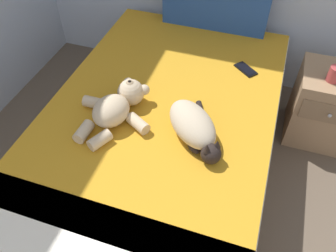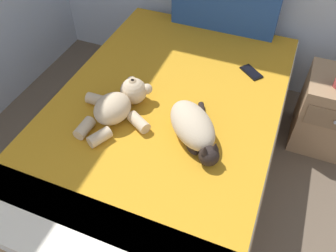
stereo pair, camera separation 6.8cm
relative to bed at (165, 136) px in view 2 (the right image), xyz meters
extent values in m
cube|color=#9E7A56|center=(0.00, 0.00, -0.11)|extent=(1.29, 1.98, 0.30)
cube|color=white|center=(0.00, 0.00, 0.14)|extent=(1.25, 1.92, 0.20)
cube|color=orange|center=(0.00, 0.06, 0.25)|extent=(1.23, 1.78, 0.02)
cube|color=silver|center=(0.00, -0.83, 0.25)|extent=(1.23, 0.32, 0.02)
ellipsoid|color=#C6B293|center=(0.21, -0.16, 0.34)|extent=(0.37, 0.38, 0.15)
sphere|color=black|center=(0.34, -0.29, 0.31)|extent=(0.10, 0.10, 0.10)
cone|color=black|center=(0.36, -0.28, 0.37)|extent=(0.04, 0.04, 0.04)
cone|color=black|center=(0.32, -0.31, 0.37)|extent=(0.04, 0.04, 0.04)
cylinder|color=black|center=(0.22, -0.01, 0.28)|extent=(0.09, 0.16, 0.03)
ellipsoid|color=black|center=(0.25, -0.25, 0.28)|extent=(0.11, 0.11, 0.04)
ellipsoid|color=beige|center=(-0.21, -0.20, 0.34)|extent=(0.22, 0.25, 0.15)
sphere|color=beige|center=(-0.17, -0.03, 0.34)|extent=(0.15, 0.15, 0.15)
sphere|color=tan|center=(-0.17, -0.03, 0.39)|extent=(0.06, 0.06, 0.06)
sphere|color=black|center=(-0.17, -0.03, 0.41)|extent=(0.02, 0.02, 0.02)
sphere|color=beige|center=(-0.21, 0.03, 0.34)|extent=(0.06, 0.06, 0.06)
sphere|color=beige|center=(-0.10, 0.00, 0.34)|extent=(0.06, 0.06, 0.06)
cylinder|color=beige|center=(-0.35, -0.13, 0.29)|extent=(0.13, 0.06, 0.06)
cylinder|color=beige|center=(-0.30, -0.34, 0.29)|extent=(0.07, 0.12, 0.06)
cylinder|color=beige|center=(-0.06, -0.20, 0.29)|extent=(0.14, 0.12, 0.06)
cylinder|color=beige|center=(-0.20, -0.37, 0.29)|extent=(0.11, 0.13, 0.06)
cube|color=black|center=(0.39, 0.47, 0.27)|extent=(0.16, 0.15, 0.01)
cube|color=black|center=(0.39, 0.47, 0.27)|extent=(0.14, 0.13, 0.00)
cube|color=#9E7A56|center=(0.94, 0.59, 0.00)|extent=(0.40, 0.39, 0.52)
cube|color=#866849|center=(0.94, 0.39, 0.12)|extent=(0.34, 0.01, 0.15)
sphere|color=#B2B2B7|center=(0.94, 0.38, 0.12)|extent=(0.02, 0.02, 0.02)
camera|label=1|loc=(0.46, -1.30, 1.56)|focal=36.12mm
camera|label=2|loc=(0.53, -1.27, 1.56)|focal=36.12mm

